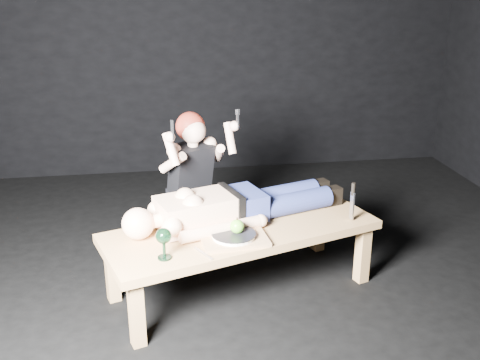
{
  "coord_description": "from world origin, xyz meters",
  "views": [
    {
      "loc": [
        -0.6,
        -3.15,
        1.95
      ],
      "look_at": [
        -0.09,
        0.07,
        0.75
      ],
      "focal_mm": 41.99,
      "sensor_mm": 36.0,
      "label": 1
    }
  ],
  "objects": [
    {
      "name": "ground",
      "position": [
        0.0,
        0.0,
        0.0
      ],
      "size": [
        5.0,
        5.0,
        0.0
      ],
      "primitive_type": "plane",
      "color": "black",
      "rests_on": "ground"
    },
    {
      "name": "back_wall",
      "position": [
        0.0,
        2.5,
        1.5
      ],
      "size": [
        5.0,
        0.0,
        5.0
      ],
      "primitive_type": "plane",
      "rotation": [
        1.57,
        0.0,
        0.0
      ],
      "color": "black",
      "rests_on": "ground"
    },
    {
      "name": "table",
      "position": [
        -0.09,
        0.02,
        0.23
      ],
      "size": [
        1.84,
        1.14,
        0.45
      ],
      "primitive_type": "cube",
      "rotation": [
        0.0,
        0.0,
        0.31
      ],
      "color": "#A07A47",
      "rests_on": "ground"
    },
    {
      "name": "lying_man",
      "position": [
        -0.09,
        0.16,
        0.57
      ],
      "size": [
        1.69,
        0.97,
        0.25
      ],
      "primitive_type": null,
      "rotation": [
        0.0,
        0.0,
        0.31
      ],
      "color": "beige",
      "rests_on": "table"
    },
    {
      "name": "kneeling_woman",
      "position": [
        -0.4,
        0.59,
        0.56
      ],
      "size": [
        0.82,
        0.86,
        1.12
      ],
      "primitive_type": null,
      "rotation": [
        0.0,
        0.0,
        0.44
      ],
      "color": "black",
      "rests_on": "ground"
    },
    {
      "name": "serving_tray",
      "position": [
        -0.17,
        -0.16,
        0.46
      ],
      "size": [
        0.42,
        0.32,
        0.02
      ],
      "primitive_type": "cube",
      "rotation": [
        0.0,
        0.0,
        0.09
      ],
      "color": "#AD8153",
      "rests_on": "table"
    },
    {
      "name": "plate",
      "position": [
        -0.17,
        -0.16,
        0.48
      ],
      "size": [
        0.28,
        0.28,
        0.02
      ],
      "primitive_type": "cylinder",
      "rotation": [
        0.0,
        0.0,
        0.09
      ],
      "color": "white",
      "rests_on": "serving_tray"
    },
    {
      "name": "apple",
      "position": [
        -0.14,
        -0.14,
        0.54
      ],
      "size": [
        0.08,
        0.08,
        0.08
      ],
      "primitive_type": "sphere",
      "color": "#5DA61D",
      "rests_on": "plate"
    },
    {
      "name": "goblet",
      "position": [
        -0.58,
        -0.32,
        0.54
      ],
      "size": [
        0.11,
        0.11,
        0.18
      ],
      "primitive_type": null,
      "rotation": [
        0.0,
        0.0,
        0.31
      ],
      "color": "black",
      "rests_on": "table"
    },
    {
      "name": "fork_flat",
      "position": [
        -0.36,
        -0.3,
        0.45
      ],
      "size": [
        0.1,
        0.17,
        0.01
      ],
      "primitive_type": "cube",
      "rotation": [
        0.0,
        0.0,
        0.48
      ],
      "color": "#B2B2B7",
      "rests_on": "table"
    },
    {
      "name": "knife_flat",
      "position": [
        0.0,
        -0.18,
        0.45
      ],
      "size": [
        0.02,
        0.18,
        0.01
      ],
      "primitive_type": "cube",
      "rotation": [
        0.0,
        0.0,
        0.0
      ],
      "color": "#B2B2B7",
      "rests_on": "table"
    },
    {
      "name": "spoon_flat",
      "position": [
        -0.07,
        -0.1,
        0.45
      ],
      "size": [
        0.18,
        0.08,
        0.01
      ],
      "primitive_type": "cube",
      "rotation": [
        0.0,
        0.0,
        1.21
      ],
      "color": "#B2B2B7",
      "rests_on": "table"
    },
    {
      "name": "carving_knife",
      "position": [
        0.63,
        0.02,
        0.58
      ],
      "size": [
        0.04,
        0.05,
        0.26
      ],
      "primitive_type": null,
      "rotation": [
        0.0,
        0.0,
        0.31
      ],
      "color": "#B2B2B7",
      "rests_on": "table"
    }
  ]
}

